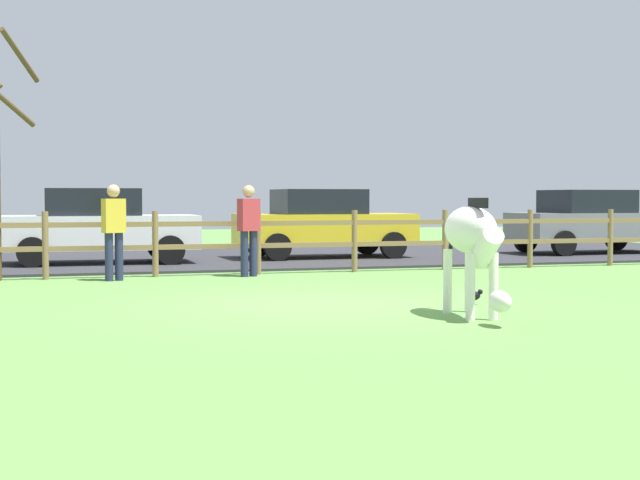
# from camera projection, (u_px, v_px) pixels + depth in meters

# --- Properties ---
(ground_plane) EXTENTS (60.00, 60.00, 0.00)m
(ground_plane) POSITION_uv_depth(u_px,v_px,m) (323.00, 304.00, 12.50)
(ground_plane) COLOR #5B8C42
(parking_asphalt) EXTENTS (28.00, 7.40, 0.05)m
(parking_asphalt) POSITION_uv_depth(u_px,v_px,m) (200.00, 259.00, 21.37)
(parking_asphalt) COLOR #2D2D33
(parking_asphalt) RESTS_ON ground_plane
(paddock_fence) EXTENTS (20.88, 0.11, 1.18)m
(paddock_fence) POSITION_uv_depth(u_px,v_px,m) (208.00, 239.00, 17.05)
(paddock_fence) COLOR olive
(paddock_fence) RESTS_ON ground_plane
(zebra) EXTENTS (0.61, 1.93, 1.41)m
(zebra) POSITION_uv_depth(u_px,v_px,m) (473.00, 239.00, 11.07)
(zebra) COLOR white
(zebra) RESTS_ON ground_plane
(crow_on_grass) EXTENTS (0.22, 0.10, 0.20)m
(crow_on_grass) POSITION_uv_depth(u_px,v_px,m) (475.00, 295.00, 12.38)
(crow_on_grass) COLOR black
(crow_on_grass) RESTS_ON ground_plane
(parked_car_white) EXTENTS (4.04, 1.96, 1.56)m
(parked_car_white) POSITION_uv_depth(u_px,v_px,m) (98.00, 225.00, 19.58)
(parked_car_white) COLOR white
(parked_car_white) RESTS_ON parking_asphalt
(parked_car_yellow) EXTENTS (4.01, 1.90, 1.56)m
(parked_car_yellow) POSITION_uv_depth(u_px,v_px,m) (323.00, 223.00, 21.51)
(parked_car_yellow) COLOR yellow
(parked_car_yellow) RESTS_ON parking_asphalt
(parked_car_grey) EXTENTS (4.04, 1.96, 1.56)m
(parked_car_grey) POSITION_uv_depth(u_px,v_px,m) (590.00, 221.00, 23.23)
(parked_car_grey) COLOR slate
(parked_car_grey) RESTS_ON parking_asphalt
(visitor_left_of_tree) EXTENTS (0.41, 0.32, 1.64)m
(visitor_left_of_tree) POSITION_uv_depth(u_px,v_px,m) (114.00, 228.00, 15.96)
(visitor_left_of_tree) COLOR #232847
(visitor_left_of_tree) RESTS_ON ground_plane
(visitor_right_of_tree) EXTENTS (0.41, 0.31, 1.64)m
(visitor_right_of_tree) POSITION_uv_depth(u_px,v_px,m) (249.00, 226.00, 16.82)
(visitor_right_of_tree) COLOR #232847
(visitor_right_of_tree) RESTS_ON ground_plane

